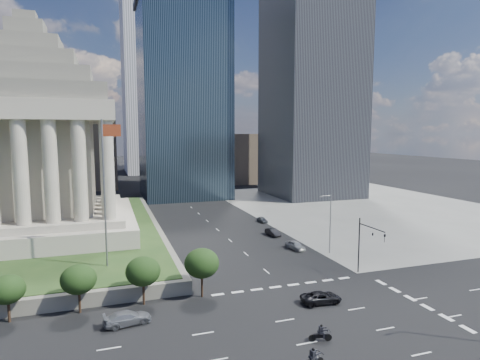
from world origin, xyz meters
name	(u,v)px	position (x,y,z in m)	size (l,w,h in m)	color
ground	(176,194)	(0.00, 100.00, 0.00)	(500.00, 500.00, 0.00)	black
sidewalk_ne	(366,207)	(46.00, 60.00, 0.01)	(68.00, 90.00, 0.03)	slate
war_memorial	(32,126)	(-34.00, 48.00, 21.40)	(34.00, 34.00, 39.00)	#9E9585
flagpole	(105,185)	(-21.83, 24.00, 13.11)	(2.52, 0.24, 20.00)	slate
midrise_glass	(183,102)	(2.00, 95.00, 30.00)	(26.00, 26.00, 60.00)	black
highrise_ne	(313,39)	(42.00, 85.00, 50.00)	(26.00, 28.00, 100.00)	black
building_filler_ne	(238,157)	(32.00, 130.00, 10.00)	(20.00, 30.00, 20.00)	brown
building_filler_nw	(82,150)	(-30.00, 130.00, 14.00)	(24.00, 30.00, 28.00)	brown
traffic_signal_ne	(367,240)	(12.50, 13.70, 5.25)	(0.30, 5.74, 8.00)	black
street_lamp_north	(329,220)	(13.33, 25.00, 5.66)	(2.13, 0.22, 10.00)	slate
pickup_truck	(321,298)	(1.97, 7.72, 0.68)	(4.86, 2.24, 1.35)	black
suv_grey	(128,318)	(-20.08, 9.43, 0.71)	(2.00, 4.92, 1.43)	slate
parked_sedan_near	(295,245)	(9.00, 28.78, 0.74)	(4.36, 1.75, 1.48)	gray
parked_sedan_mid	(273,232)	(9.00, 38.69, 0.70)	(4.23, 1.48, 1.39)	black
parked_sedan_far	(262,220)	(11.50, 50.60, 0.62)	(3.62, 1.46, 1.23)	#55585C
motorcycle_lead	(312,358)	(-5.55, -3.83, 0.92)	(2.46, 0.67, 1.83)	black
motorcycle_trail	(320,333)	(-2.62, -0.07, 0.86)	(2.32, 0.63, 1.73)	black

